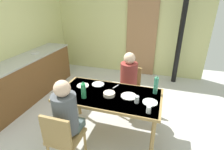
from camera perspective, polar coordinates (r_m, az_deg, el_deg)
The scene contains 22 objects.
ground_plane at distance 3.30m, azimuth -6.28°, elevation -15.07°, with size 6.55×6.55×0.00m, color beige.
wall_back at distance 5.00m, azimuth 4.70°, elevation 15.94°, with size 4.24×0.10×2.70m, color #C6C681.
wall_left at distance 4.33m, azimuth -29.58°, elevation 11.56°, with size 0.10×3.78×2.70m, color #C4C681.
door_wooden at distance 4.91m, azimuth 9.43°, elevation 11.39°, with size 0.80×0.05×2.00m, color #966B46.
stove_pipe_column at distance 4.55m, azimuth 21.62°, elevation 13.50°, with size 0.12×0.12×2.70m, color black.
kitchen_counter at distance 4.23m, azimuth -25.80°, elevation -0.94°, with size 0.61×2.56×0.91m.
dining_table at distance 2.67m, azimuth -0.95°, elevation -7.61°, with size 1.54×0.80×0.75m.
chair_near_diner at distance 2.38m, azimuth -15.71°, elevation -18.88°, with size 0.40×0.40×0.87m.
chair_far_diner at distance 3.36m, azimuth 5.69°, elevation -3.97°, with size 0.40×0.40×0.87m.
person_near_diner at distance 2.29m, azimuth -14.72°, elevation -11.53°, with size 0.30×0.37×0.77m.
person_far_diner at distance 3.11m, azimuth 5.39°, elevation -0.53°, with size 0.30×0.37×0.77m.
water_bottle_green_near at distance 2.52m, azimuth -9.25°, elevation -4.93°, with size 0.07×0.07×0.26m.
water_bottle_green_far at distance 2.67m, azimuth 14.06°, elevation -3.16°, with size 0.07×0.07×0.30m.
serving_bowl_center at distance 2.59m, azimuth -0.93°, elevation -6.20°, with size 0.17×0.17×0.06m, color #F1DDC6.
dinner_plate_near_left at distance 2.59m, azimuth 5.46°, elevation -6.82°, with size 0.23×0.23×0.01m, color white.
dinner_plate_near_right at distance 2.91m, azimuth -4.55°, elevation -3.02°, with size 0.20×0.20×0.01m, color white.
dinner_plate_far_center at distance 2.90m, azimuth -9.46°, elevation -3.41°, with size 0.19×0.19×0.01m, color white.
dinner_plate_far_side at distance 2.50m, azimuth 12.23°, elevation -8.64°, with size 0.21×0.21×0.01m, color white.
drinking_glass_by_near_diner at distance 2.44m, azimuth 8.02°, elevation -7.89°, with size 0.06×0.06×0.10m, color silver.
drinking_glass_by_far_diner at distance 2.28m, azimuth 11.81°, elevation -10.88°, with size 0.06×0.06×0.10m, color silver.
cutlery_knife_near at distance 2.65m, azimuth -13.02°, elevation -6.71°, with size 0.15×0.02×0.00m, color silver.
cutlery_fork_near at distance 2.85m, azimuth 1.26°, elevation -3.72°, with size 0.15×0.02×0.00m, color silver.
Camera 1 is at (1.07, -2.31, 2.10)m, focal length 28.19 mm.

